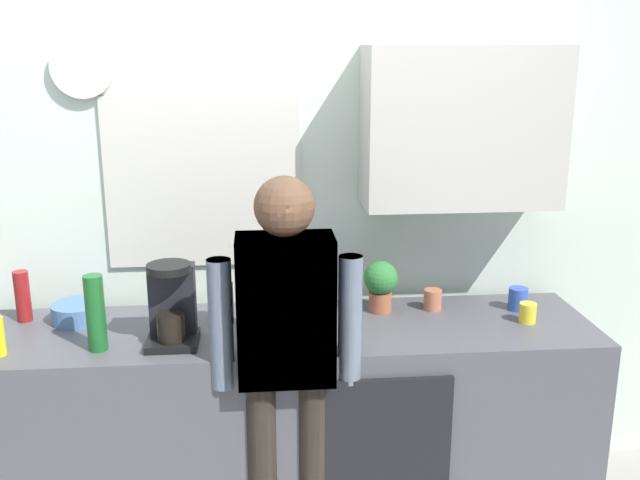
{
  "coord_description": "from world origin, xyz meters",
  "views": [
    {
      "loc": [
        -0.09,
        -2.45,
        2.03
      ],
      "look_at": [
        0.15,
        0.25,
        1.3
      ],
      "focal_mm": 39.65,
      "sensor_mm": 36.0,
      "label": 1
    }
  ],
  "objects": [
    {
      "name": "bottle_dark_sauce",
      "position": [
        -0.23,
        0.37,
        1.0
      ],
      "size": [
        0.06,
        0.06,
        0.18
      ],
      "primitive_type": "cylinder",
      "color": "black",
      "rests_on": "kitchen_counter"
    },
    {
      "name": "potted_plant",
      "position": [
        0.44,
        0.45,
        1.04
      ],
      "size": [
        0.15,
        0.15,
        0.23
      ],
      "color": "#9E5638",
      "rests_on": "kitchen_counter"
    },
    {
      "name": "dishwasher_panel",
      "position": [
        0.36,
        -0.03,
        0.41
      ],
      "size": [
        0.56,
        0.02,
        0.82
      ],
      "primitive_type": "cube",
      "color": "black",
      "rests_on": "ground_plane"
    },
    {
      "name": "person_guest",
      "position": [
        0.0,
        0.0,
        0.95
      ],
      "size": [
        0.57,
        0.22,
        1.6
      ],
      "rotation": [
        0.0,
        0.0,
        2.87
      ],
      "color": "brown",
      "rests_on": "ground_plane"
    },
    {
      "name": "cup_blue_mug",
      "position": [
        1.05,
        0.42,
        0.96
      ],
      "size": [
        0.08,
        0.08,
        0.1
      ],
      "primitive_type": "cylinder",
      "color": "#3351B2",
      "rests_on": "kitchen_counter"
    },
    {
      "name": "cup_terracotta_mug",
      "position": [
        0.67,
        0.45,
        0.95
      ],
      "size": [
        0.08,
        0.08,
        0.09
      ],
      "primitive_type": "cylinder",
      "color": "#B26647",
      "rests_on": "kitchen_counter"
    },
    {
      "name": "person_at_sink",
      "position": [
        0.0,
        0.0,
        0.95
      ],
      "size": [
        0.57,
        0.22,
        1.6
      ],
      "rotation": [
        0.0,
        0.0,
        0.19
      ],
      "color": "brown",
      "rests_on": "ground_plane"
    },
    {
      "name": "bottle_green_wine",
      "position": [
        -0.72,
        0.14,
        1.06
      ],
      "size": [
        0.07,
        0.07,
        0.3
      ],
      "primitive_type": "cylinder",
      "color": "#195923",
      "rests_on": "kitchen_counter"
    },
    {
      "name": "mixing_bowl",
      "position": [
        -0.87,
        0.45,
        0.95
      ],
      "size": [
        0.22,
        0.22,
        0.08
      ],
      "primitive_type": "cylinder",
      "color": "#4C72A5",
      "rests_on": "kitchen_counter"
    },
    {
      "name": "bottle_red_vinegar",
      "position": [
        -1.1,
        0.48,
        1.02
      ],
      "size": [
        0.06,
        0.06,
        0.22
      ],
      "primitive_type": "cylinder",
      "color": "maroon",
      "rests_on": "kitchen_counter"
    },
    {
      "name": "back_wall_assembly",
      "position": [
        0.1,
        0.7,
        1.36
      ],
      "size": [
        4.22,
        0.42,
        2.6
      ],
      "color": "silver",
      "rests_on": "ground_plane"
    },
    {
      "name": "cup_yellow_cup",
      "position": [
        1.04,
        0.26,
        0.95
      ],
      "size": [
        0.07,
        0.07,
        0.08
      ],
      "primitive_type": "cylinder",
      "color": "yellow",
      "rests_on": "kitchen_counter"
    },
    {
      "name": "coffee_maker",
      "position": [
        -0.44,
        0.19,
        1.05
      ],
      "size": [
        0.2,
        0.2,
        0.33
      ],
      "color": "black",
      "rests_on": "kitchen_counter"
    },
    {
      "name": "kitchen_counter",
      "position": [
        0.0,
        0.3,
        0.45
      ],
      "size": [
        2.62,
        0.64,
        0.91
      ],
      "primitive_type": "cube",
      "color": "#4C4C51",
      "rests_on": "ground_plane"
    }
  ]
}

